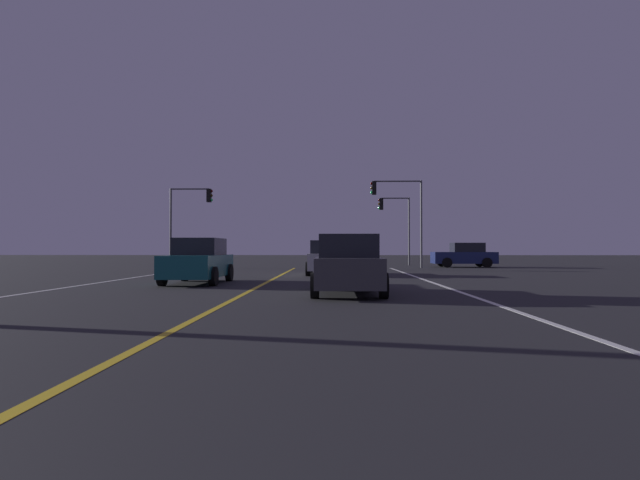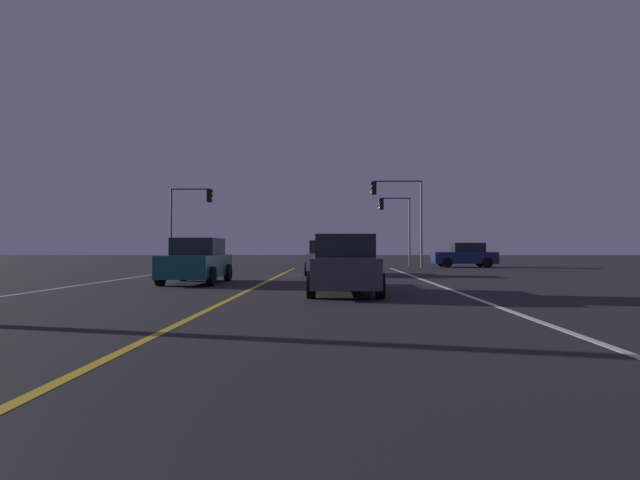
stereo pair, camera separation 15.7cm
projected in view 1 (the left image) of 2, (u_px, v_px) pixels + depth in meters
The scene contains 9 objects.
lane_edge_right at pixel (479, 299), 13.23m from camera, with size 0.16×40.68×0.01m, color silver.
lane_center_divider at pixel (236, 298), 13.39m from camera, with size 0.16×40.68×0.01m, color gold.
car_ahead_far at pixel (327, 258), 25.37m from camera, with size 2.02×4.30×1.70m.
car_oncoming at pixel (199, 261), 19.08m from camera, with size 2.02×4.30×1.70m.
car_crossing_side at pixel (465, 255), 35.41m from camera, with size 4.30×2.02×1.70m.
car_lead_same_lane at pixel (348, 265), 14.57m from camera, with size 2.02×4.30×1.70m.
traffic_light_near_right at pixel (397, 203), 34.12m from camera, with size 3.48×0.36×5.88m.
traffic_light_near_left at pixel (191, 209), 34.47m from camera, with size 2.95×0.36×5.40m.
traffic_light_far_right at pixel (394, 215), 39.60m from camera, with size 2.48×0.36×5.28m.
Camera 1 is at (2.56, 0.98, 1.31)m, focal length 28.52 mm.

